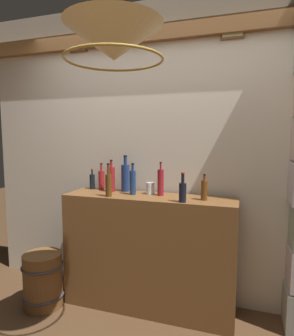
{
  "coord_description": "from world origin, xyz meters",
  "views": [
    {
      "loc": [
        0.76,
        -1.53,
        1.54
      ],
      "look_at": [
        0.0,
        0.77,
        1.27
      ],
      "focal_mm": 31.02,
      "sensor_mm": 36.0,
      "label": 1
    }
  ],
  "objects_px": {
    "liquor_bottle_gin": "(109,184)",
    "pendant_lamp": "(114,43)",
    "glass_tumbler_rocks": "(150,188)",
    "wooden_barrel": "(43,280)",
    "liquor_bottle_mezcal": "(111,179)",
    "liquor_bottle_whiskey": "(183,191)",
    "liquor_bottle_brandy": "(161,182)",
    "liquor_bottle_rye": "(102,179)",
    "liquor_bottle_scotch": "(92,181)",
    "liquor_bottle_rum": "(204,190)",
    "liquor_bottle_vodka": "(133,182)",
    "liquor_bottle_sherry": "(125,177)"
  },
  "relations": [
    {
      "from": "liquor_bottle_gin",
      "to": "pendant_lamp",
      "type": "height_order",
      "value": "pendant_lamp"
    },
    {
      "from": "liquor_bottle_mezcal",
      "to": "pendant_lamp",
      "type": "height_order",
      "value": "pendant_lamp"
    },
    {
      "from": "glass_tumbler_rocks",
      "to": "pendant_lamp",
      "type": "height_order",
      "value": "pendant_lamp"
    },
    {
      "from": "liquor_bottle_rye",
      "to": "wooden_barrel",
      "type": "distance_m",
      "value": 1.05
    },
    {
      "from": "liquor_bottle_mezcal",
      "to": "liquor_bottle_sherry",
      "type": "xyz_separation_m",
      "value": [
        0.12,
        0.06,
        0.01
      ]
    },
    {
      "from": "liquor_bottle_vodka",
      "to": "liquor_bottle_brandy",
      "type": "height_order",
      "value": "liquor_bottle_brandy"
    },
    {
      "from": "liquor_bottle_scotch",
      "to": "liquor_bottle_vodka",
      "type": "bearing_deg",
      "value": -15.21
    },
    {
      "from": "liquor_bottle_whiskey",
      "to": "liquor_bottle_rum",
      "type": "distance_m",
      "value": 0.2
    },
    {
      "from": "glass_tumbler_rocks",
      "to": "wooden_barrel",
      "type": "relative_size",
      "value": 0.21
    },
    {
      "from": "liquor_bottle_gin",
      "to": "wooden_barrel",
      "type": "distance_m",
      "value": 1.07
    },
    {
      "from": "liquor_bottle_whiskey",
      "to": "liquor_bottle_gin",
      "type": "distance_m",
      "value": 0.65
    },
    {
      "from": "liquor_bottle_whiskey",
      "to": "liquor_bottle_scotch",
      "type": "bearing_deg",
      "value": 163.13
    },
    {
      "from": "liquor_bottle_gin",
      "to": "wooden_barrel",
      "type": "xyz_separation_m",
      "value": [
        -0.59,
        -0.16,
        -0.88
      ]
    },
    {
      "from": "liquor_bottle_sherry",
      "to": "liquor_bottle_gin",
      "type": "distance_m",
      "value": 0.27
    },
    {
      "from": "liquor_bottle_scotch",
      "to": "liquor_bottle_whiskey",
      "type": "xyz_separation_m",
      "value": [
        0.96,
        -0.29,
        0.01
      ]
    },
    {
      "from": "liquor_bottle_sherry",
      "to": "pendant_lamp",
      "type": "bearing_deg",
      "value": -71.44
    },
    {
      "from": "liquor_bottle_mezcal",
      "to": "liquor_bottle_whiskey",
      "type": "relative_size",
      "value": 1.26
    },
    {
      "from": "liquor_bottle_mezcal",
      "to": "liquor_bottle_vodka",
      "type": "bearing_deg",
      "value": -14.48
    },
    {
      "from": "glass_tumbler_rocks",
      "to": "wooden_barrel",
      "type": "distance_m",
      "value": 1.28
    },
    {
      "from": "liquor_bottle_whiskey",
      "to": "liquor_bottle_vodka",
      "type": "bearing_deg",
      "value": 161.52
    },
    {
      "from": "liquor_bottle_scotch",
      "to": "liquor_bottle_brandy",
      "type": "distance_m",
      "value": 0.73
    },
    {
      "from": "liquor_bottle_mezcal",
      "to": "liquor_bottle_whiskey",
      "type": "xyz_separation_m",
      "value": [
        0.72,
        -0.22,
        -0.03
      ]
    },
    {
      "from": "liquor_bottle_sherry",
      "to": "liquor_bottle_vodka",
      "type": "bearing_deg",
      "value": -45.59
    },
    {
      "from": "liquor_bottle_mezcal",
      "to": "liquor_bottle_gin",
      "type": "xyz_separation_m",
      "value": [
        0.07,
        -0.21,
        -0.01
      ]
    },
    {
      "from": "liquor_bottle_whiskey",
      "to": "liquor_bottle_rum",
      "type": "height_order",
      "value": "liquor_bottle_whiskey"
    },
    {
      "from": "liquor_bottle_rum",
      "to": "liquor_bottle_mezcal",
      "type": "bearing_deg",
      "value": 173.9
    },
    {
      "from": "pendant_lamp",
      "to": "liquor_bottle_vodka",
      "type": "bearing_deg",
      "value": 102.89
    },
    {
      "from": "liquor_bottle_whiskey",
      "to": "liquor_bottle_gin",
      "type": "xyz_separation_m",
      "value": [
        -0.65,
        0.02,
        0.02
      ]
    },
    {
      "from": "liquor_bottle_scotch",
      "to": "liquor_bottle_rye",
      "type": "bearing_deg",
      "value": 4.68
    },
    {
      "from": "liquor_bottle_mezcal",
      "to": "liquor_bottle_brandy",
      "type": "relative_size",
      "value": 1.01
    },
    {
      "from": "liquor_bottle_vodka",
      "to": "glass_tumbler_rocks",
      "type": "relative_size",
      "value": 2.69
    },
    {
      "from": "liquor_bottle_whiskey",
      "to": "liquor_bottle_brandy",
      "type": "relative_size",
      "value": 0.8
    },
    {
      "from": "liquor_bottle_rum",
      "to": "wooden_barrel",
      "type": "distance_m",
      "value": 1.65
    },
    {
      "from": "liquor_bottle_whiskey",
      "to": "wooden_barrel",
      "type": "height_order",
      "value": "liquor_bottle_whiskey"
    },
    {
      "from": "liquor_bottle_gin",
      "to": "liquor_bottle_vodka",
      "type": "bearing_deg",
      "value": 40.92
    },
    {
      "from": "liquor_bottle_rye",
      "to": "liquor_bottle_gin",
      "type": "relative_size",
      "value": 0.9
    },
    {
      "from": "liquor_bottle_vodka",
      "to": "liquor_bottle_brandy",
      "type": "xyz_separation_m",
      "value": [
        0.25,
        0.04,
        0.0
      ]
    },
    {
      "from": "liquor_bottle_rum",
      "to": "glass_tumbler_rocks",
      "type": "bearing_deg",
      "value": 168.53
    },
    {
      "from": "liquor_bottle_scotch",
      "to": "glass_tumbler_rocks",
      "type": "relative_size",
      "value": 1.9
    },
    {
      "from": "liquor_bottle_mezcal",
      "to": "glass_tumbler_rocks",
      "type": "relative_size",
      "value": 2.87
    },
    {
      "from": "liquor_bottle_brandy",
      "to": "wooden_barrel",
      "type": "distance_m",
      "value": 1.39
    },
    {
      "from": "liquor_bottle_whiskey",
      "to": "pendant_lamp",
      "type": "distance_m",
      "value": 1.18
    },
    {
      "from": "liquor_bottle_scotch",
      "to": "pendant_lamp",
      "type": "bearing_deg",
      "value": -53.54
    },
    {
      "from": "liquor_bottle_vodka",
      "to": "liquor_bottle_mezcal",
      "type": "height_order",
      "value": "liquor_bottle_mezcal"
    },
    {
      "from": "liquor_bottle_mezcal",
      "to": "liquor_bottle_whiskey",
      "type": "bearing_deg",
      "value": -17.18
    },
    {
      "from": "wooden_barrel",
      "to": "glass_tumbler_rocks",
      "type": "bearing_deg",
      "value": 22.41
    },
    {
      "from": "liquor_bottle_vodka",
      "to": "wooden_barrel",
      "type": "height_order",
      "value": "liquor_bottle_vodka"
    },
    {
      "from": "liquor_bottle_whiskey",
      "to": "liquor_bottle_rum",
      "type": "bearing_deg",
      "value": 40.34
    },
    {
      "from": "liquor_bottle_rum",
      "to": "glass_tumbler_rocks",
      "type": "height_order",
      "value": "liquor_bottle_rum"
    },
    {
      "from": "liquor_bottle_scotch",
      "to": "liquor_bottle_sherry",
      "type": "bearing_deg",
      "value": -0.92
    }
  ]
}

